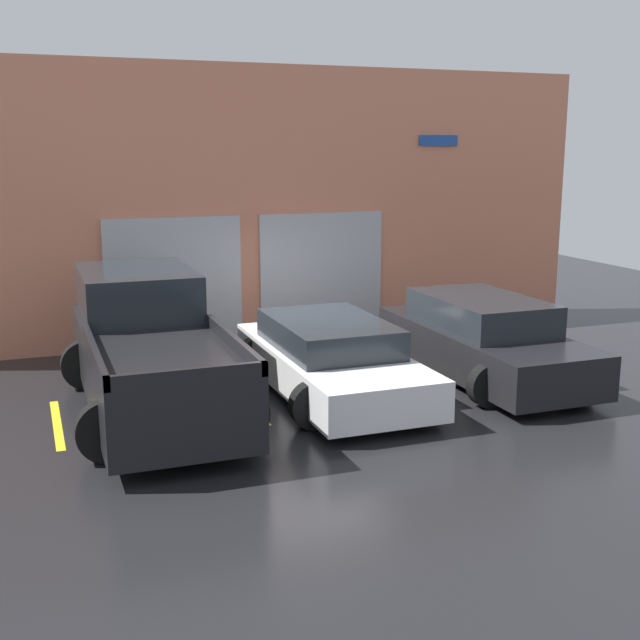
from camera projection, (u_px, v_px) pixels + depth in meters
name	position (u px, v px, depth m)	size (l,w,h in m)	color
ground_plane	(310.00, 377.00, 13.70)	(28.00, 28.00, 0.00)	black
shophouse_building	(254.00, 206.00, 16.15)	(14.44, 0.68, 5.43)	#D17A5B
pickup_truck	(150.00, 349.00, 11.93)	(2.47, 5.36, 1.94)	black
sedan_white	(330.00, 358.00, 12.67)	(2.30, 4.58, 1.19)	white
sedan_side	(483.00, 340.00, 13.61)	(2.23, 4.63, 1.37)	black
parking_stripe_far_left	(57.00, 424.00, 11.35)	(0.12, 2.20, 0.01)	gold
parking_stripe_left	(247.00, 403.00, 12.29)	(0.12, 2.20, 0.01)	gold
parking_stripe_centre	(409.00, 385.00, 13.24)	(0.12, 2.20, 0.01)	gold
parking_stripe_right	(550.00, 369.00, 14.19)	(0.12, 2.20, 0.01)	gold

